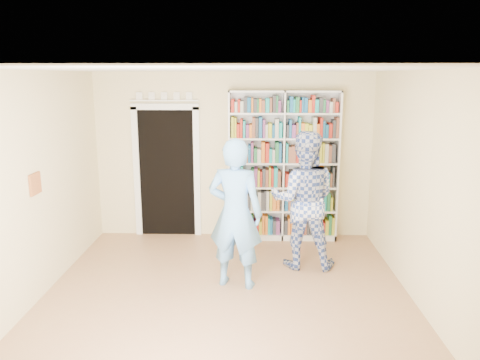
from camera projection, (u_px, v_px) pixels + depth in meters
The scene contains 11 objects.
floor at pixel (225, 304), 5.52m from camera, with size 5.00×5.00×0.00m, color #A3724F.
ceiling at pixel (224, 69), 4.93m from camera, with size 5.00×5.00×0.00m, color white.
wall_back at pixel (233, 156), 7.66m from camera, with size 4.50×4.50×0.00m, color beige.
wall_left at pixel (26, 192), 5.28m from camera, with size 5.00×5.00×0.00m, color beige.
wall_right at pixel (428, 195), 5.16m from camera, with size 5.00×5.00×0.00m, color beige.
bookshelf at pixel (283, 166), 7.52m from camera, with size 1.75×0.33×2.41m.
doorway at pixel (167, 166), 7.70m from camera, with size 1.10×0.08×2.43m.
wall_art at pixel (35, 184), 5.46m from camera, with size 0.03×0.25×0.25m, color maroon.
man_blue at pixel (235, 214), 5.83m from camera, with size 0.69×0.46×1.90m, color #67A5E5.
man_plaid at pixel (303, 200), 6.44m from camera, with size 0.93×0.73×1.92m, color #2E468F.
paper_sheet at pixel (315, 208), 6.28m from camera, with size 0.19×0.01×0.27m, color white.
Camera 1 is at (0.30, -5.06, 2.64)m, focal length 35.00 mm.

